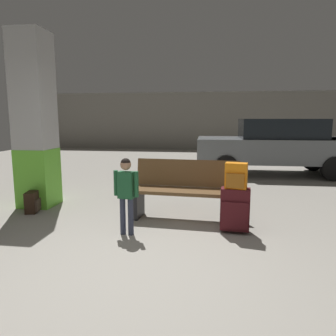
# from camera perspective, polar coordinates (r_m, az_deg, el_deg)

# --- Properties ---
(ground_plane) EXTENTS (18.00, 18.00, 0.10)m
(ground_plane) POSITION_cam_1_polar(r_m,az_deg,el_deg) (7.12, 1.30, -3.80)
(ground_plane) COLOR gray
(garage_back_wall) EXTENTS (18.00, 0.12, 2.80)m
(garage_back_wall) POSITION_cam_1_polar(r_m,az_deg,el_deg) (15.78, 5.23, 8.42)
(garage_back_wall) COLOR gray
(garage_back_wall) RESTS_ON ground_plane
(structural_pillar) EXTENTS (0.57, 0.57, 2.95)m
(structural_pillar) POSITION_cam_1_polar(r_m,az_deg,el_deg) (5.89, -22.84, 7.69)
(structural_pillar) COLOR #66C633
(structural_pillar) RESTS_ON ground_plane
(bench) EXTENTS (1.63, 0.63, 0.89)m
(bench) POSITION_cam_1_polar(r_m,az_deg,el_deg) (4.81, 3.14, -4.01)
(bench) COLOR brown
(bench) RESTS_ON ground_plane
(suitcase) EXTENTS (0.40, 0.26, 0.60)m
(suitcase) POSITION_cam_1_polar(r_m,az_deg,el_deg) (4.33, 11.99, -7.30)
(suitcase) COLOR #471419
(suitcase) RESTS_ON ground_plane
(backpack_bright) EXTENTS (0.30, 0.23, 0.34)m
(backpack_bright) POSITION_cam_1_polar(r_m,az_deg,el_deg) (4.23, 12.17, -1.43)
(backpack_bright) COLOR orange
(backpack_bright) RESTS_ON suitcase
(child) EXTENTS (0.34, 0.22, 1.01)m
(child) POSITION_cam_1_polar(r_m,az_deg,el_deg) (4.13, -7.55, -3.61)
(child) COLOR #33384C
(child) RESTS_ON ground_plane
(backpack_dark_floor) EXTENTS (0.25, 0.31, 0.34)m
(backpack_dark_floor) POSITION_cam_1_polar(r_m,az_deg,el_deg) (5.63, -23.24, -5.70)
(backpack_dark_floor) COLOR black
(backpack_dark_floor) RESTS_ON ground_plane
(parked_car_near) EXTENTS (4.13, 1.85, 1.51)m
(parked_car_near) POSITION_cam_1_polar(r_m,az_deg,el_deg) (9.11, 18.74, 3.94)
(parked_car_near) COLOR slate
(parked_car_near) RESTS_ON ground_plane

